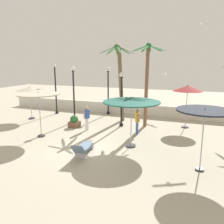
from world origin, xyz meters
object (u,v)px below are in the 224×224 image
object	(u,v)px
patio_umbrella_4	(39,96)
lamp_post_1	(108,86)
planter	(74,122)
lamp_post_2	(121,95)
patio_umbrella_3	(30,89)
lamp_post_3	(74,90)
lamp_post_0	(56,87)
palm_tree_2	(147,74)
seagull_0	(165,74)
patio_umbrella_2	(205,113)
guest_0	(137,119)
seagull_2	(200,24)
patio_umbrella_0	(188,89)
guest_1	(87,116)
palm_tree_0	(120,74)
lounge_chair_0	(83,148)
patio_umbrella_1	(132,104)

from	to	relation	value
patio_umbrella_4	lamp_post_1	xyz separation A→B (m)	(1.64, 7.34, -0.02)
planter	lamp_post_2	bearing A→B (deg)	24.09
patio_umbrella_3	lamp_post_3	distance (m)	3.83
lamp_post_0	lamp_post_3	bearing A→B (deg)	-34.04
palm_tree_2	planter	xyz separation A→B (m)	(-4.77, -1.97, -3.40)
patio_umbrella_3	seagull_0	xyz separation A→B (m)	(9.91, 5.70, 1.14)
patio_umbrella_2	patio_umbrella_3	world-z (taller)	patio_umbrella_2
patio_umbrella_2	patio_umbrella_3	distance (m)	13.89
patio_umbrella_2	palm_tree_2	bearing A→B (deg)	121.70
lamp_post_2	guest_0	bearing A→B (deg)	-43.08
palm_tree_2	lamp_post_1	world-z (taller)	palm_tree_2
palm_tree_2	patio_umbrella_2	bearing A→B (deg)	-58.30
patio_umbrella_4	patio_umbrella_3	bearing A→B (deg)	135.83
seagull_2	patio_umbrella_0	bearing A→B (deg)	-177.82
lamp_post_2	guest_1	xyz separation A→B (m)	(-1.90, -1.77, -1.28)
patio_umbrella_2	lamp_post_3	size ratio (longest dim) A/B	0.66
palm_tree_0	lamp_post_1	size ratio (longest dim) A/B	1.43
lamp_post_3	patio_umbrella_3	bearing A→B (deg)	-174.47
lounge_chair_0	palm_tree_2	bearing A→B (deg)	74.18
palm_tree_2	lamp_post_1	bearing A→B (deg)	145.56
lamp_post_0	seagull_2	bearing A→B (deg)	-2.97
lounge_chair_0	seagull_2	size ratio (longest dim) A/B	1.58
lamp_post_0	guest_1	distance (m)	6.28
patio_umbrella_4	lamp_post_3	bearing A→B (deg)	87.39
lounge_chair_0	patio_umbrella_2	bearing A→B (deg)	3.64
lounge_chair_0	guest_1	size ratio (longest dim) A/B	1.18
patio_umbrella_0	lamp_post_2	size ratio (longest dim) A/B	0.78
palm_tree_2	lamp_post_1	xyz separation A→B (m)	(-4.00, 2.74, -1.25)
patio_umbrella_3	lamp_post_3	size ratio (longest dim) A/B	0.63
lamp_post_2	lounge_chair_0	bearing A→B (deg)	-91.25
patio_umbrella_3	lounge_chair_0	bearing A→B (deg)	-35.22
palm_tree_0	lamp_post_2	bearing A→B (deg)	-66.55
lamp_post_1	guest_0	distance (m)	6.35
guest_0	seagull_2	size ratio (longest dim) A/B	1.34
palm_tree_0	patio_umbrella_3	bearing A→B (deg)	-163.10
patio_umbrella_0	guest_1	distance (m)	7.21
palm_tree_0	lounge_chair_0	xyz separation A→B (m)	(0.58, -7.38, -3.31)
lamp_post_2	planter	world-z (taller)	lamp_post_2
lamp_post_2	lamp_post_3	bearing A→B (deg)	-178.34
guest_0	patio_umbrella_1	bearing A→B (deg)	-84.13
patio_umbrella_1	planter	xyz separation A→B (m)	(-4.88, 2.32, -2.01)
patio_umbrella_3	palm_tree_0	bearing A→B (deg)	16.90
seagull_0	planter	xyz separation A→B (m)	(-5.40, -6.61, -3.19)
guest_0	seagull_0	bearing A→B (deg)	83.59
patio_umbrella_0	lamp_post_2	distance (m)	4.60
patio_umbrella_2	guest_1	xyz separation A→B (m)	(-7.28, 3.64, -1.54)
patio_umbrella_3	seagull_0	world-z (taller)	seagull_0
patio_umbrella_4	palm_tree_0	xyz separation A→B (m)	(3.27, 5.63, 1.14)
lamp_post_2	guest_1	bearing A→B (deg)	-137.08
seagull_2	lounge_chair_0	bearing A→B (deg)	-125.37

